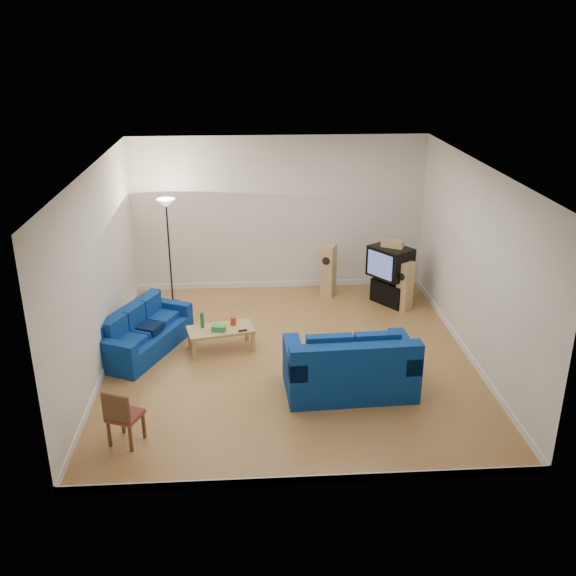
{
  "coord_description": "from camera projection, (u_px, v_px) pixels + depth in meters",
  "views": [
    {
      "loc": [
        -0.66,
        -9.52,
        5.08
      ],
      "look_at": [
        0.0,
        0.4,
        1.1
      ],
      "focal_mm": 40.0,
      "sensor_mm": 36.0,
      "label": 1
    }
  ],
  "objects": [
    {
      "name": "room",
      "position": [
        290.0,
        271.0,
        10.17
      ],
      "size": [
        6.01,
        6.51,
        3.21
      ],
      "color": "brown",
      "rests_on": "ground"
    },
    {
      "name": "sofa_three_seat",
      "position": [
        141.0,
        336.0,
        10.89
      ],
      "size": [
        1.56,
        2.1,
        0.74
      ],
      "rotation": [
        0.0,
        0.0,
        -2.0
      ],
      "color": "navy",
      "rests_on": "ground"
    },
    {
      "name": "television",
      "position": [
        390.0,
        262.0,
        12.58
      ],
      "size": [
        0.92,
        0.97,
        0.61
      ],
      "rotation": [
        0.0,
        0.0,
        -0.96
      ],
      "color": "black",
      "rests_on": "av_receiver"
    },
    {
      "name": "coffee_table",
      "position": [
        221.0,
        331.0,
        10.9
      ],
      "size": [
        1.2,
        0.78,
        0.4
      ],
      "rotation": [
        0.0,
        0.0,
        0.23
      ],
      "color": "tan",
      "rests_on": "ground"
    },
    {
      "name": "red_canister",
      "position": [
        233.0,
        321.0,
        10.98
      ],
      "size": [
        0.11,
        0.11,
        0.14
      ],
      "primitive_type": "cylinder",
      "rotation": [
        0.0,
        0.0,
        -0.17
      ],
      "color": "red",
      "rests_on": "coffee_table"
    },
    {
      "name": "sofa_loveseat",
      "position": [
        350.0,
        371.0,
        9.6
      ],
      "size": [
        1.97,
        1.16,
        0.96
      ],
      "rotation": [
        0.0,
        0.0,
        0.04
      ],
      "color": "navy",
      "rests_on": "ground"
    },
    {
      "name": "speaker_left",
      "position": [
        328.0,
        270.0,
        13.11
      ],
      "size": [
        0.37,
        0.4,
        1.09
      ],
      "rotation": [
        0.0,
        0.0,
        -0.44
      ],
      "color": "tan",
      "rests_on": "ground"
    },
    {
      "name": "speaker_right",
      "position": [
        405.0,
        286.0,
        12.45
      ],
      "size": [
        0.36,
        0.36,
        0.98
      ],
      "rotation": [
        0.0,
        0.0,
        -0.81
      ],
      "color": "tan",
      "rests_on": "ground"
    },
    {
      "name": "tv_stand",
      "position": [
        391.0,
        292.0,
        12.83
      ],
      "size": [
        0.79,
        0.87,
        0.47
      ],
      "primitive_type": "cube",
      "rotation": [
        0.0,
        0.0,
        -0.95
      ],
      "color": "black",
      "rests_on": "ground"
    },
    {
      "name": "remote",
      "position": [
        243.0,
        331.0,
        10.77
      ],
      "size": [
        0.16,
        0.09,
        0.02
      ],
      "primitive_type": "cube",
      "rotation": [
        0.0,
        0.0,
        0.28
      ],
      "color": "black",
      "rests_on": "coffee_table"
    },
    {
      "name": "bottle",
      "position": [
        202.0,
        320.0,
        10.86
      ],
      "size": [
        0.07,
        0.07,
        0.27
      ],
      "primitive_type": "cylinder",
      "rotation": [
        0.0,
        0.0,
        -0.12
      ],
      "color": "#197233",
      "rests_on": "coffee_table"
    },
    {
      "name": "centre_speaker",
      "position": [
        393.0,
        244.0,
        12.45
      ],
      "size": [
        0.45,
        0.36,
        0.15
      ],
      "primitive_type": "cube",
      "rotation": [
        0.0,
        0.0,
        -0.53
      ],
      "color": "tan",
      "rests_on": "television"
    },
    {
      "name": "av_receiver",
      "position": [
        391.0,
        278.0,
        12.77
      ],
      "size": [
        0.48,
        0.54,
        0.1
      ],
      "primitive_type": "cube",
      "rotation": [
        0.0,
        0.0,
        -1.27
      ],
      "color": "black",
      "rests_on": "tv_stand"
    },
    {
      "name": "floor_lamp",
      "position": [
        167.0,
        218.0,
        12.24
      ],
      "size": [
        0.37,
        0.37,
        2.15
      ],
      "color": "black",
      "rests_on": "ground"
    },
    {
      "name": "tissue_box",
      "position": [
        219.0,
        328.0,
        10.76
      ],
      "size": [
        0.25,
        0.17,
        0.09
      ],
      "primitive_type": "cube",
      "rotation": [
        0.0,
        0.0,
        -0.2
      ],
      "color": "green",
      "rests_on": "coffee_table"
    },
    {
      "name": "dining_chair",
      "position": [
        122.0,
        415.0,
        8.31
      ],
      "size": [
        0.52,
        0.52,
        0.82
      ],
      "rotation": [
        0.0,
        0.0,
        -0.4
      ],
      "color": "brown",
      "rests_on": "ground"
    }
  ]
}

